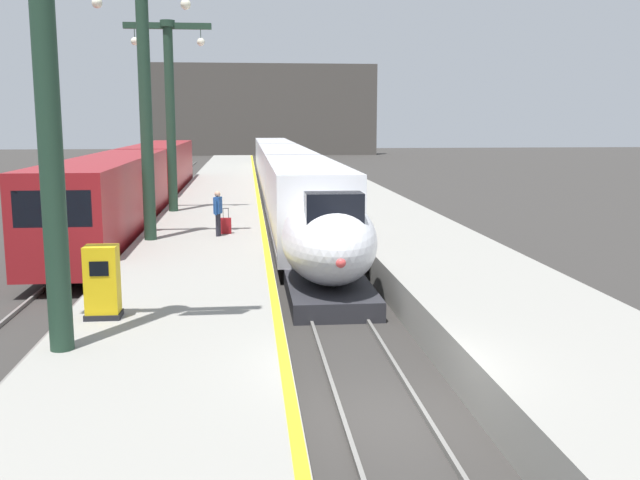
# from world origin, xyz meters

# --- Properties ---
(ground_plane) EXTENTS (260.00, 260.00, 0.00)m
(ground_plane) POSITION_xyz_m (0.00, 0.00, 0.00)
(ground_plane) COLOR #33302D
(platform_left) EXTENTS (4.80, 110.00, 1.05)m
(platform_left) POSITION_xyz_m (-4.05, 24.75, 0.53)
(platform_left) COLOR gray
(platform_left) RESTS_ON ground
(platform_right) EXTENTS (4.80, 110.00, 1.05)m
(platform_right) POSITION_xyz_m (4.05, 24.75, 0.53)
(platform_right) COLOR gray
(platform_right) RESTS_ON ground
(platform_left_safety_stripe) EXTENTS (0.20, 107.80, 0.01)m
(platform_left_safety_stripe) POSITION_xyz_m (-1.77, 24.75, 1.05)
(platform_left_safety_stripe) COLOR yellow
(platform_left_safety_stripe) RESTS_ON platform_left
(rail_main_left) EXTENTS (0.08, 110.00, 0.12)m
(rail_main_left) POSITION_xyz_m (-0.75, 27.50, 0.06)
(rail_main_left) COLOR slate
(rail_main_left) RESTS_ON ground
(rail_main_right) EXTENTS (0.08, 110.00, 0.12)m
(rail_main_right) POSITION_xyz_m (0.75, 27.50, 0.06)
(rail_main_right) COLOR slate
(rail_main_right) RESTS_ON ground
(rail_secondary_left) EXTENTS (0.08, 110.00, 0.12)m
(rail_secondary_left) POSITION_xyz_m (-8.85, 27.50, 0.06)
(rail_secondary_left) COLOR slate
(rail_secondary_left) RESTS_ON ground
(rail_secondary_right) EXTENTS (0.08, 110.00, 0.12)m
(rail_secondary_right) POSITION_xyz_m (-7.35, 27.50, 0.06)
(rail_secondary_right) COLOR slate
(rail_secondary_right) RESTS_ON ground
(highspeed_train_main) EXTENTS (2.92, 56.04, 3.60)m
(highspeed_train_main) POSITION_xyz_m (0.00, 33.33, 1.96)
(highspeed_train_main) COLOR silver
(highspeed_train_main) RESTS_ON ground
(regional_train_adjacent) EXTENTS (2.85, 36.60, 3.80)m
(regional_train_adjacent) POSITION_xyz_m (-8.10, 27.75, 2.13)
(regional_train_adjacent) COLOR maroon
(regional_train_adjacent) RESTS_ON ground
(station_column_near) EXTENTS (4.00, 0.68, 10.09)m
(station_column_near) POSITION_xyz_m (-5.85, 1.36, 7.17)
(station_column_near) COLOR #1E3828
(station_column_near) RESTS_ON platform_left
(station_column_mid) EXTENTS (4.00, 0.68, 9.20)m
(station_column_mid) POSITION_xyz_m (-5.90, 14.21, 6.58)
(station_column_mid) COLOR #1E3828
(station_column_mid) RESTS_ON platform_left
(station_column_far) EXTENTS (4.00, 0.68, 8.81)m
(station_column_far) POSITION_xyz_m (-5.90, 22.68, 6.38)
(station_column_far) COLOR #1E3828
(station_column_far) RESTS_ON platform_left
(passenger_near_edge) EXTENTS (0.32, 0.55, 1.69)m
(passenger_near_edge) POSITION_xyz_m (-3.48, 14.79, 2.04)
(passenger_near_edge) COLOR #23232D
(passenger_near_edge) RESTS_ON platform_left
(rolling_suitcase) EXTENTS (0.40, 0.22, 0.98)m
(rolling_suitcase) POSITION_xyz_m (-3.21, 15.38, 1.35)
(rolling_suitcase) COLOR maroon
(rolling_suitcase) RESTS_ON platform_left
(ticket_machine_yellow) EXTENTS (0.76, 0.62, 1.60)m
(ticket_machine_yellow) POSITION_xyz_m (-5.55, 3.56, 1.79)
(ticket_machine_yellow) COLOR yellow
(ticket_machine_yellow) RESTS_ON platform_left
(terminus_back_wall) EXTENTS (36.00, 2.00, 14.00)m
(terminus_back_wall) POSITION_xyz_m (0.00, 102.00, 7.00)
(terminus_back_wall) COLOR #4C4742
(terminus_back_wall) RESTS_ON ground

